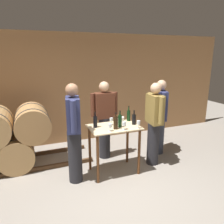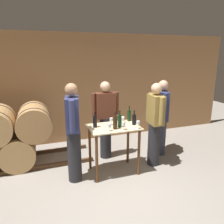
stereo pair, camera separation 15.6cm
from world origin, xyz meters
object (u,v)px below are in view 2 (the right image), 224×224
object	(u,v)px
wine_bottle_left	(115,122)
wine_glass_near_center	(111,120)
wine_glass_far_side	(138,123)
person_visitor_bearded	(105,119)
wine_glass_near_right	(124,124)
person_visitor_with_scarf	(73,131)
wine_bottle_far_left	(95,121)
person_host	(155,123)
wine_bottle_center	(120,121)
person_visitor_near_door	(161,116)
wine_glass_near_left	(109,126)
ice_bucket	(121,120)
wine_bottle_far_right	(129,115)
wine_bottle_right	(134,119)

from	to	relation	value
wine_bottle_left	wine_glass_near_center	size ratio (longest dim) A/B	2.19
wine_glass_far_side	person_visitor_bearded	xyz separation A→B (m)	(-0.32, 0.90, -0.14)
wine_glass_near_right	person_visitor_with_scarf	size ratio (longest dim) A/B	0.08
wine_bottle_far_left	person_host	size ratio (longest dim) A/B	0.17
wine_bottle_center	person_host	size ratio (longest dim) A/B	0.18
wine_bottle_left	person_visitor_near_door	world-z (taller)	person_visitor_near_door
wine_glass_near_left	ice_bucket	xyz separation A→B (m)	(0.38, 0.40, -0.04)
wine_bottle_far_right	wine_glass_near_center	bearing A→B (deg)	-163.73
wine_bottle_center	person_visitor_with_scarf	xyz separation A→B (m)	(-0.84, 0.02, -0.11)
wine_glass_near_center	person_visitor_bearded	size ratio (longest dim) A/B	0.08
wine_bottle_center	wine_bottle_far_right	world-z (taller)	wine_bottle_center
wine_bottle_far_right	person_visitor_bearded	size ratio (longest dim) A/B	0.18
person_visitor_bearded	person_visitor_near_door	size ratio (longest dim) A/B	1.00
wine_glass_near_left	wine_glass_far_side	world-z (taller)	wine_glass_far_side
wine_bottle_center	wine_glass_near_center	bearing A→B (deg)	121.12
wine_bottle_center	wine_glass_near_right	distance (m)	0.16
wine_glass_near_right	person_visitor_bearded	world-z (taller)	person_visitor_bearded
wine_bottle_right	wine_glass_far_side	world-z (taller)	wine_bottle_right
wine_glass_near_left	person_visitor_near_door	distance (m)	1.54
wine_bottle_far_right	wine_glass_near_right	distance (m)	0.54
person_visitor_bearded	person_host	bearing A→B (deg)	-38.02
wine_glass_near_left	person_visitor_bearded	size ratio (longest dim) A/B	0.08
ice_bucket	person_visitor_bearded	xyz separation A→B (m)	(-0.18, 0.46, -0.09)
wine_glass_near_center	wine_glass_near_right	distance (m)	0.34
wine_glass_near_center	person_visitor_bearded	world-z (taller)	person_visitor_bearded
wine_bottle_far_right	wine_glass_near_left	world-z (taller)	wine_bottle_far_right
wine_glass_far_side	person_host	distance (m)	0.58
wine_bottle_left	wine_bottle_center	xyz separation A→B (m)	(0.11, 0.07, -0.00)
wine_bottle_left	person_visitor_near_door	bearing A→B (deg)	22.91
wine_glass_near_center	person_visitor_near_door	size ratio (longest dim) A/B	0.08
wine_bottle_right	person_visitor_with_scarf	bearing A→B (deg)	-178.95
wine_bottle_center	person_host	xyz separation A→B (m)	(0.77, 0.08, -0.15)
wine_bottle_right	wine_glass_near_left	world-z (taller)	wine_bottle_right
wine_bottle_left	wine_glass_near_right	size ratio (longest dim) A/B	2.09
wine_glass_far_side	person_visitor_with_scarf	size ratio (longest dim) A/B	0.08
wine_bottle_center	ice_bucket	size ratio (longest dim) A/B	2.54
wine_glass_near_center	ice_bucket	bearing A→B (deg)	21.43
wine_bottle_right	person_host	bearing A→B (deg)	4.41
wine_bottle_center	wine_glass_near_right	world-z (taller)	wine_bottle_center
wine_glass_near_left	wine_glass_near_right	distance (m)	0.26
wine_glass_near_center	wine_glass_near_right	size ratio (longest dim) A/B	0.96
wine_glass_near_right	person_visitor_with_scarf	distance (m)	0.87
wine_bottle_far_left	wine_glass_near_center	bearing A→B (deg)	4.38
person_host	wine_glass_near_center	bearing A→B (deg)	174.12
wine_glass_near_center	wine_bottle_far_right	bearing A→B (deg)	16.27
wine_bottle_far_left	wine_bottle_right	distance (m)	0.73
wine_glass_near_center	wine_glass_near_right	xyz separation A→B (m)	(0.11, -0.32, 0.01)
wine_glass_near_left	person_visitor_with_scarf	bearing A→B (deg)	164.63
wine_bottle_right	person_host	distance (m)	0.49
wine_bottle_right	wine_glass_near_center	world-z (taller)	wine_bottle_right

